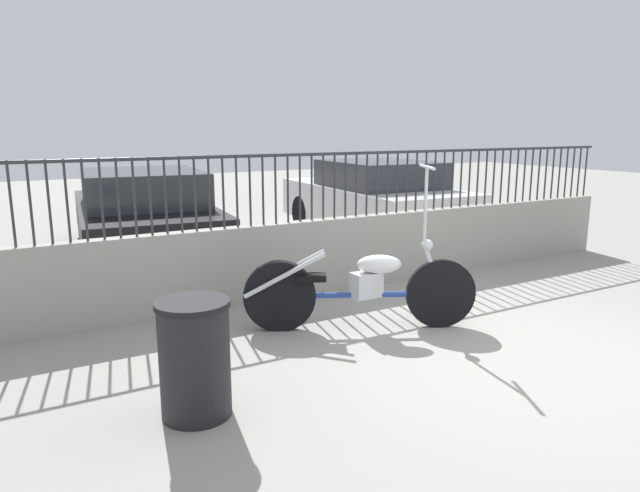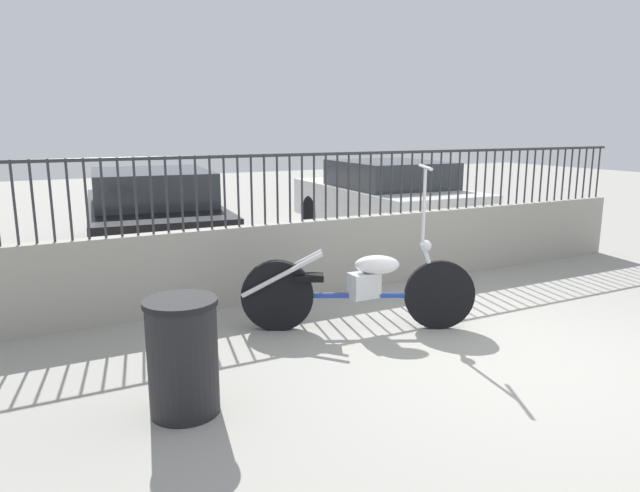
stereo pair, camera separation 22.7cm
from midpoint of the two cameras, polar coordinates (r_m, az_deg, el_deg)
The scene contains 7 objects.
ground_plane at distance 5.17m, azimuth 17.94°, elevation -10.46°, with size 40.00×40.00×0.00m, color gray.
low_wall at distance 6.92m, azimuth 2.62°, elevation -0.54°, with size 8.58×0.18×0.86m.
fence_railing at distance 6.78m, azimuth 2.69°, elevation 7.12°, with size 8.58×0.04×0.77m.
motorcycle_blue at distance 5.44m, azimuth 1.81°, elevation -4.11°, with size 2.04×1.10×1.57m.
trash_bin at distance 3.97m, azimuth -14.05°, elevation -10.87°, with size 0.49×0.49×0.80m.
car_black at distance 8.91m, azimuth -17.96°, elevation 3.16°, with size 2.21×4.41×1.29m.
car_white at distance 9.97m, azimuth 4.85°, elevation 4.73°, with size 2.01×4.06×1.34m.
Camera 1 is at (-3.70, -3.13, 1.91)m, focal length 32.00 mm.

